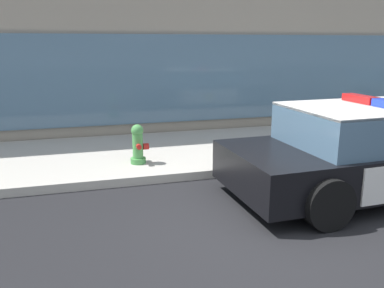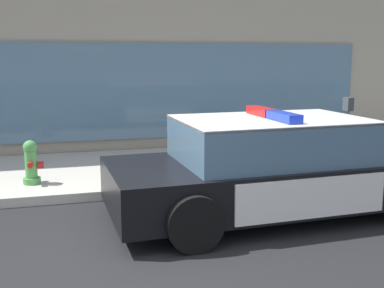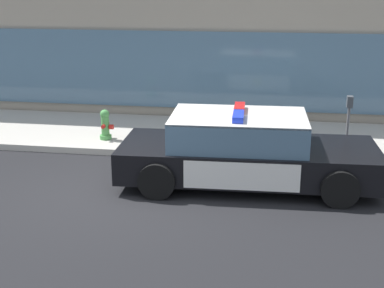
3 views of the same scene
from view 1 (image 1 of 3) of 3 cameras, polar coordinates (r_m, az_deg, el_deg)
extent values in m
plane|color=black|center=(5.32, 9.22, -11.62)|extent=(48.00, 48.00, 0.00)
cube|color=#B2ADA3|center=(8.49, -1.04, -1.03)|extent=(48.00, 3.28, 0.15)
cube|color=gray|center=(16.12, -0.95, 18.33)|extent=(24.26, 11.82, 6.96)
cube|color=slate|center=(9.70, -8.55, 8.98)|extent=(14.55, 0.08, 2.10)
cube|color=black|center=(6.99, 25.04, -2.11)|extent=(4.98, 2.06, 0.60)
cube|color=silver|center=(5.93, 12.92, -2.20)|extent=(1.44, 1.89, 0.05)
cube|color=silver|center=(7.62, 19.71, -0.34)|extent=(2.06, 0.11, 0.51)
cube|color=yellow|center=(7.63, 19.63, -0.31)|extent=(0.22, 0.02, 0.26)
cube|color=slate|center=(6.73, 24.32, 2.39)|extent=(2.62, 1.78, 0.60)
cube|color=silver|center=(6.69, 24.57, 4.82)|extent=(2.62, 1.78, 0.04)
cube|color=red|center=(6.93, 22.77, 5.95)|extent=(0.22, 0.64, 0.11)
cylinder|color=black|center=(6.84, 9.49, -2.66)|extent=(0.69, 0.25, 0.68)
cylinder|color=black|center=(5.35, 18.80, -8.07)|extent=(0.69, 0.25, 0.68)
cylinder|color=#4C994C|center=(7.45, -7.64, -2.34)|extent=(0.28, 0.28, 0.10)
cylinder|color=#4C994C|center=(7.37, -7.71, -0.29)|extent=(0.19, 0.19, 0.45)
sphere|color=#4C994C|center=(7.31, -7.79, 1.92)|extent=(0.22, 0.22, 0.22)
cylinder|color=#B21E19|center=(7.29, -7.81, 2.51)|extent=(0.06, 0.06, 0.05)
cylinder|color=#B21E19|center=(7.23, -7.55, -0.39)|extent=(0.09, 0.10, 0.09)
cylinder|color=#B21E19|center=(7.51, -7.88, 0.14)|extent=(0.09, 0.10, 0.09)
cylinder|color=#B21E19|center=(7.40, -6.56, -0.34)|extent=(0.10, 0.12, 0.12)
camera|label=2|loc=(1.80, 103.86, -6.15)|focal=44.28mm
camera|label=3|loc=(7.13, 120.42, 5.68)|focal=50.36mm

